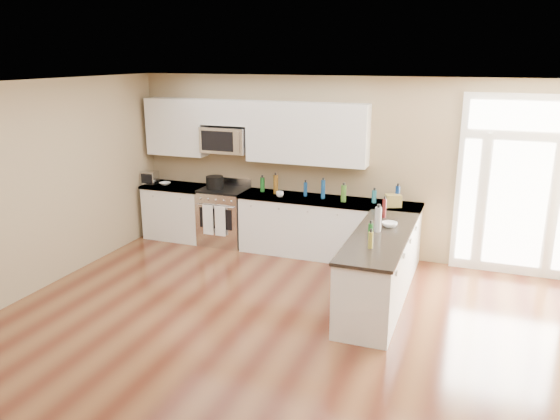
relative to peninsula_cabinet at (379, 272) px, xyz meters
name	(u,v)px	position (x,y,z in m)	size (l,w,h in m)	color
ground	(240,382)	(-0.93, -2.24, -0.43)	(8.00, 8.00, 0.00)	#502416
room_shell	(236,216)	(-0.93, -2.24, 1.27)	(8.00, 8.00, 8.00)	#998460
back_cabinet_left	(178,213)	(-3.80, 1.45, 0.00)	(1.10, 0.66, 0.94)	white
back_cabinet_right	(328,230)	(-1.08, 1.45, 0.00)	(2.85, 0.66, 0.94)	white
peninsula_cabinet	(379,272)	(0.00, 0.00, 0.00)	(0.69, 2.32, 0.94)	white
upper_cabinet_left	(177,127)	(-3.81, 1.59, 1.49)	(1.04, 0.33, 0.95)	white
upper_cabinet_right	(307,133)	(-1.50, 1.59, 1.49)	(1.94, 0.33, 0.95)	white
upper_cabinet_short	(226,112)	(-2.88, 1.59, 1.77)	(0.82, 0.33, 0.40)	white
microwave	(226,140)	(-2.88, 1.56, 1.33)	(0.78, 0.41, 0.42)	silver
entry_door	(519,187)	(1.62, 1.71, 0.87)	(1.70, 0.10, 2.60)	white
kitchen_range	(224,216)	(-2.89, 1.45, 0.05)	(0.76, 0.68, 1.08)	silver
stockpot	(215,182)	(-3.04, 1.43, 0.63)	(0.29, 0.29, 0.22)	black
toaster_oven	(150,177)	(-4.28, 1.39, 0.62)	(0.26, 0.21, 0.22)	silver
cardboard_box	(393,201)	(-0.07, 1.37, 0.60)	(0.22, 0.16, 0.18)	olive
bowl_left	(165,184)	(-3.99, 1.41, 0.53)	(0.18, 0.18, 0.04)	white
bowl_peninsula	(390,225)	(0.05, 0.35, 0.54)	(0.20, 0.20, 0.06)	white
cup_counter	(280,194)	(-1.83, 1.31, 0.55)	(0.12, 0.12, 0.09)	white
counter_bottles	(339,199)	(-0.81, 1.03, 0.64)	(2.27, 2.15, 0.32)	#19591E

